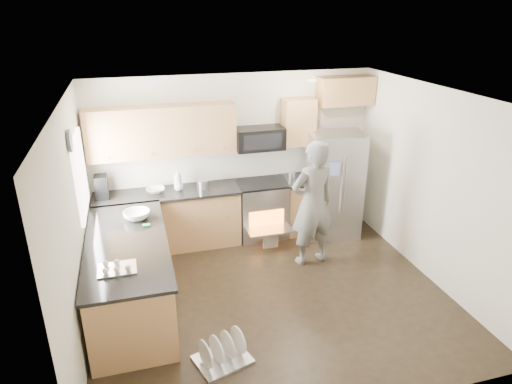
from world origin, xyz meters
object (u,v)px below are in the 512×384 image
object	(u,v)px
dish_rack	(222,354)
stove_range	(261,197)
refrigerator	(334,185)
person	(313,204)

from	to	relation	value
dish_rack	stove_range	bearing A→B (deg)	65.78
stove_range	refrigerator	bearing A→B (deg)	-11.91
refrigerator	person	world-z (taller)	person
person	dish_rack	bearing A→B (deg)	36.11
stove_range	dish_rack	distance (m)	3.02
stove_range	dish_rack	xyz separation A→B (m)	(-1.21, -2.70, -0.58)
person	dish_rack	size ratio (longest dim) A/B	2.80
stove_range	person	distance (m)	1.15
person	dish_rack	distance (m)	2.51
stove_range	refrigerator	size ratio (longest dim) A/B	1.04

